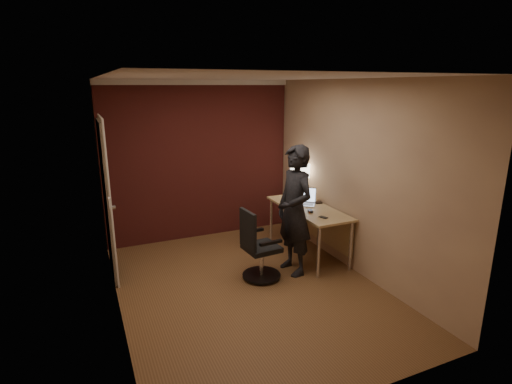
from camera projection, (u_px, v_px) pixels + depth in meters
room at (190, 159)px, 5.83m from camera, size 4.00×4.00×4.00m
desk at (312, 215)px, 5.77m from camera, size 0.60×1.50×0.73m
desk_lamp at (300, 171)px, 6.12m from camera, size 0.22×0.22×0.54m
laptop at (304, 200)px, 5.86m from camera, size 0.42×0.41×0.23m
mouse at (310, 211)px, 5.48m from camera, size 0.09×0.11×0.03m
phone at (323, 217)px, 5.25m from camera, size 0.10×0.13×0.01m
wallet at (318, 202)px, 5.91m from camera, size 0.11×0.13×0.02m
office_chair at (258, 250)px, 5.05m from camera, size 0.50×0.53×0.91m
person at (295, 211)px, 5.15m from camera, size 0.46×0.65×1.70m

